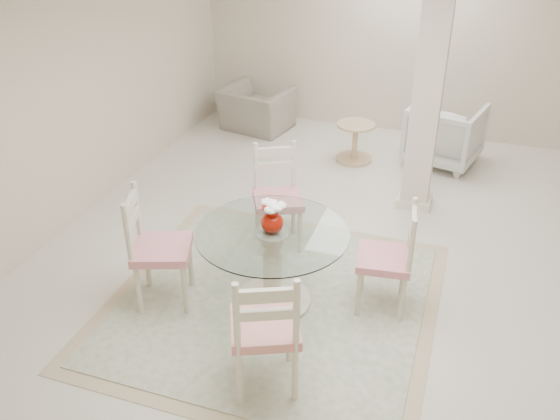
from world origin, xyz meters
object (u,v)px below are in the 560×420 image
(dining_table, at_px, (273,268))
(dining_chair_east, at_px, (394,251))
(column, at_px, (428,92))
(recliner_taupe, at_px, (256,109))
(dining_chair_west, at_px, (152,240))
(dining_chair_north, at_px, (277,189))
(armchair_white, at_px, (445,133))
(red_vase, at_px, (272,217))
(dining_chair_south, at_px, (265,324))
(side_table, at_px, (355,144))

(dining_table, bearing_deg, dining_chair_east, 15.53)
(column, bearing_deg, recliner_taupe, 148.47)
(dining_table, relative_size, dining_chair_west, 1.07)
(dining_table, distance_m, dining_chair_north, 1.05)
(armchair_white, bearing_deg, dining_chair_east, 101.29)
(red_vase, distance_m, dining_chair_south, 1.06)
(dining_chair_north, bearing_deg, dining_chair_east, -55.67)
(side_table, bearing_deg, dining_chair_south, -86.24)
(red_vase, distance_m, dining_chair_north, 1.07)
(recliner_taupe, distance_m, side_table, 1.75)
(recliner_taupe, bearing_deg, dining_chair_west, 110.29)
(dining_chair_west, relative_size, recliner_taupe, 1.25)
(dining_table, bearing_deg, dining_chair_north, 106.96)
(dining_chair_south, distance_m, armchair_white, 4.61)
(column, xyz_separation_m, dining_chair_west, (-1.94, -2.55, -0.71))
(armchair_white, bearing_deg, dining_chair_north, 74.69)
(column, xyz_separation_m, red_vase, (-0.95, -2.27, -0.45))
(column, bearing_deg, armchair_white, 81.84)
(dining_chair_north, relative_size, dining_chair_west, 0.97)
(dining_chair_south, bearing_deg, red_vase, -97.44)
(armchair_white, bearing_deg, side_table, 30.61)
(dining_table, distance_m, dining_chair_south, 1.06)
(dining_chair_east, relative_size, armchair_white, 1.27)
(dining_chair_east, relative_size, dining_chair_west, 0.93)
(dining_chair_west, xyz_separation_m, dining_chair_south, (1.28, -0.69, 0.00))
(dining_chair_east, distance_m, armchair_white, 3.28)
(dining_table, height_order, dining_chair_east, dining_chair_east)
(dining_chair_west, relative_size, side_table, 2.32)
(dining_chair_east, height_order, armchair_white, dining_chair_east)
(column, bearing_deg, dining_chair_north, -134.22)
(dining_table, xyz_separation_m, dining_chair_south, (0.30, -0.98, 0.26))
(red_vase, bearing_deg, column, 67.34)
(column, distance_m, dining_chair_east, 2.13)
(dining_chair_north, xyz_separation_m, recliner_taupe, (-1.32, 2.86, -0.30))
(dining_chair_east, height_order, dining_chair_west, dining_chair_west)
(dining_table, bearing_deg, dining_chair_south, -73.23)
(dining_chair_east, xyz_separation_m, armchair_white, (0.15, 3.27, -0.19))
(red_vase, relative_size, dining_chair_west, 0.24)
(column, relative_size, armchair_white, 3.06)
(dining_table, xyz_separation_m, recliner_taupe, (-1.61, 3.84, -0.07))
(dining_chair_east, bearing_deg, column, 173.88)
(dining_chair_west, xyz_separation_m, recliner_taupe, (-0.63, 4.13, -0.32))
(red_vase, relative_size, recliner_taupe, 0.30)
(dining_chair_north, height_order, dining_chair_south, dining_chair_south)
(dining_table, distance_m, recliner_taupe, 4.16)
(column, xyz_separation_m, dining_chair_north, (-1.25, -1.28, -0.73))
(dining_chair_east, bearing_deg, dining_chair_north, -125.98)
(dining_chair_east, xyz_separation_m, dining_chair_north, (-1.28, 0.71, 0.03))
(dining_table, distance_m, dining_chair_east, 1.04)
(dining_chair_east, relative_size, dining_chair_north, 0.96)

